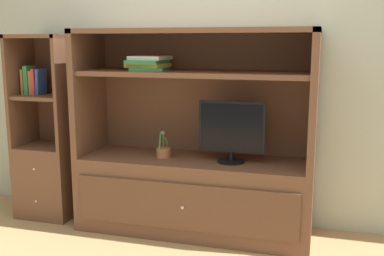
{
  "coord_description": "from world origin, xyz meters",
  "views": [
    {
      "loc": [
        0.95,
        -2.94,
        1.47
      ],
      "look_at": [
        0.0,
        0.35,
        0.83
      ],
      "focal_mm": 43.23,
      "sensor_mm": 36.0,
      "label": 1
    }
  ],
  "objects_px": {
    "potted_plant": "(163,152)",
    "bookshelf_tall": "(49,156)",
    "media_console": "(194,171)",
    "upright_book_row": "(34,81)",
    "magazine_stack": "(149,63)",
    "tv_monitor": "(231,130)"
  },
  "relations": [
    {
      "from": "potted_plant",
      "to": "bookshelf_tall",
      "type": "bearing_deg",
      "value": 177.91
    },
    {
      "from": "media_console",
      "to": "upright_book_row",
      "type": "bearing_deg",
      "value": -179.66
    },
    {
      "from": "potted_plant",
      "to": "bookshelf_tall",
      "type": "xyz_separation_m",
      "value": [
        -1.05,
        0.04,
        -0.11
      ]
    },
    {
      "from": "magazine_stack",
      "to": "upright_book_row",
      "type": "bearing_deg",
      "value": -179.97
    },
    {
      "from": "media_console",
      "to": "magazine_stack",
      "type": "relative_size",
      "value": 5.18
    },
    {
      "from": "media_console",
      "to": "potted_plant",
      "type": "bearing_deg",
      "value": -170.97
    },
    {
      "from": "media_console",
      "to": "bookshelf_tall",
      "type": "bearing_deg",
      "value": 179.98
    },
    {
      "from": "media_console",
      "to": "upright_book_row",
      "type": "height_order",
      "value": "media_console"
    },
    {
      "from": "media_console",
      "to": "tv_monitor",
      "type": "height_order",
      "value": "media_console"
    },
    {
      "from": "magazine_stack",
      "to": "upright_book_row",
      "type": "relative_size",
      "value": 1.45
    },
    {
      "from": "bookshelf_tall",
      "to": "media_console",
      "type": "bearing_deg",
      "value": -0.02
    },
    {
      "from": "media_console",
      "to": "bookshelf_tall",
      "type": "height_order",
      "value": "media_console"
    },
    {
      "from": "magazine_stack",
      "to": "upright_book_row",
      "type": "xyz_separation_m",
      "value": [
        -1.03,
        -0.0,
        -0.16
      ]
    },
    {
      "from": "potted_plant",
      "to": "bookshelf_tall",
      "type": "height_order",
      "value": "bookshelf_tall"
    },
    {
      "from": "media_console",
      "to": "bookshelf_tall",
      "type": "xyz_separation_m",
      "value": [
        -1.29,
        0.0,
        0.03
      ]
    },
    {
      "from": "bookshelf_tall",
      "to": "tv_monitor",
      "type": "bearing_deg",
      "value": -1.27
    },
    {
      "from": "potted_plant",
      "to": "media_console",
      "type": "bearing_deg",
      "value": 9.03
    },
    {
      "from": "potted_plant",
      "to": "magazine_stack",
      "type": "distance_m",
      "value": 0.7
    },
    {
      "from": "media_console",
      "to": "bookshelf_tall",
      "type": "distance_m",
      "value": 1.29
    },
    {
      "from": "potted_plant",
      "to": "upright_book_row",
      "type": "xyz_separation_m",
      "value": [
        -1.15,
        0.03,
        0.52
      ]
    },
    {
      "from": "media_console",
      "to": "potted_plant",
      "type": "distance_m",
      "value": 0.28
    },
    {
      "from": "media_console",
      "to": "magazine_stack",
      "type": "bearing_deg",
      "value": -178.76
    }
  ]
}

